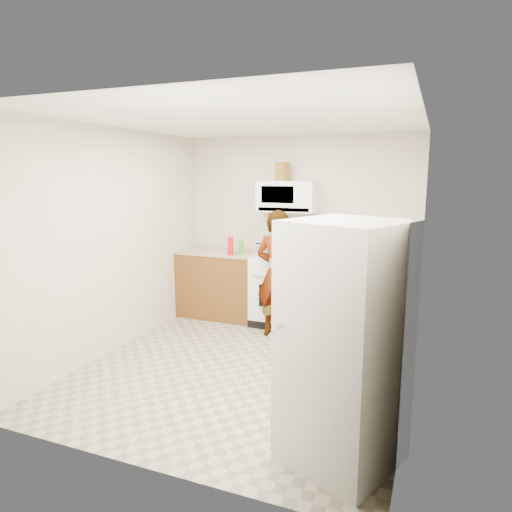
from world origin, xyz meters
The scene contains 20 objects.
floor centered at (0.00, 0.00, 0.00)m, with size 3.60×3.60×0.00m, color gray.
back_wall centered at (0.00, 1.79, 1.25)m, with size 3.20×0.02×2.50m, color beige.
right_wall centered at (1.59, 0.00, 1.25)m, with size 0.02×3.60×2.50m, color beige.
cabinet_left centered at (-1.04, 1.49, 0.45)m, with size 1.12×0.62×0.90m, color brown.
counter_left centered at (-1.04, 1.49, 0.92)m, with size 1.14×0.64×0.04m, color #9F866B.
cabinet_right centered at (0.68, 1.49, 0.45)m, with size 0.80×0.62×0.90m, color brown.
counter_right centered at (0.68, 1.49, 0.92)m, with size 0.82×0.64×0.04m, color #9F866B.
gas_range centered at (-0.10, 1.48, 0.49)m, with size 0.76×0.65×1.13m.
microwave centered at (-0.10, 1.61, 1.70)m, with size 0.76×0.38×0.40m, color white.
person centered at (-0.01, 0.98, 0.79)m, with size 0.57×0.38×1.58m, color tan.
fridge centered at (1.22, -1.19, 0.85)m, with size 0.70×0.70×1.70m, color #BABBB6.
kettle centered at (0.60, 1.60, 1.03)m, with size 0.15×0.15×0.18m, color white.
jug centered at (-0.18, 1.62, 2.02)m, with size 0.14×0.14×0.24m, color brown.
saucepan centered at (-0.30, 1.58, 1.01)m, with size 0.22×0.22×0.12m, color #B2B3B7.
tray centered at (0.04, 1.40, 0.96)m, with size 0.25×0.16×0.05m, color silver.
bottle_spray centered at (-0.76, 1.24, 1.06)m, with size 0.07×0.07×0.24m, color #B80D15.
bottle_hot_sauce centered at (-0.63, 1.34, 1.02)m, with size 0.06×0.06×0.18m, color #EFA31A.
bottle_green_cap centered at (-0.63, 1.28, 1.03)m, with size 0.06×0.06×0.19m, color #198B40.
pot_lid centered at (-0.69, 1.45, 0.94)m, with size 0.25×0.25×0.01m, color silver.
broom centered at (1.52, 0.69, 0.69)m, with size 0.03×0.03×1.38m, color white.
Camera 1 is at (1.76, -4.14, 2.00)m, focal length 32.00 mm.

